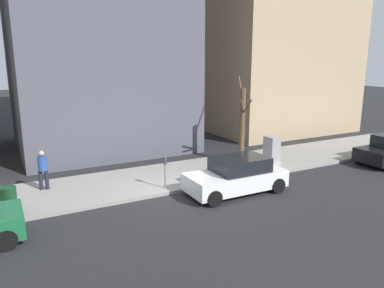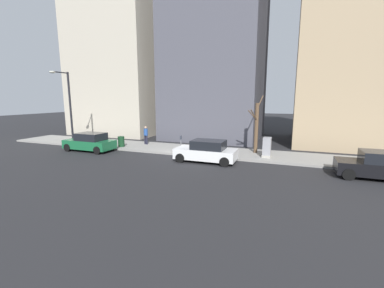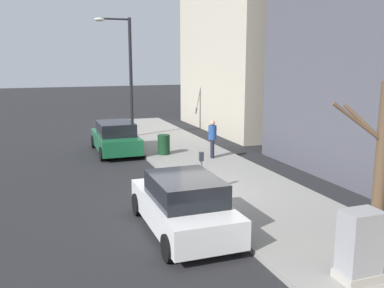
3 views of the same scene
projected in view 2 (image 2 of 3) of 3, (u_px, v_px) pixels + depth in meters
The scene contains 14 objects.
ground_plane at pixel (178, 156), 19.67m from camera, with size 120.00×120.00×0.00m, color #232326.
sidewalk at pixel (188, 150), 21.49m from camera, with size 4.00×36.00×0.15m, color gray.
parked_car_black at pixel (380, 166), 13.88m from camera, with size 1.93×4.21×1.52m.
parked_car_white at pixel (206, 151), 17.64m from camera, with size 1.92×4.20×1.52m.
parked_car_green at pixel (90, 142), 21.31m from camera, with size 1.94×4.21×1.52m.
parking_meter at pixel (181, 142), 19.89m from camera, with size 0.14×0.10×1.35m.
utility_box at pixel (267, 148), 18.43m from camera, with size 0.83×0.61×1.43m.
streetlamp at pixel (68, 102), 23.14m from camera, with size 1.97×0.32×6.50m.
bare_tree at pixel (256, 127), 19.72m from camera, with size 2.06×0.94×4.41m.
trash_bin at pixel (121, 142), 22.48m from camera, with size 0.56×0.56×0.90m, color #14381E.
pedestrian_near_meter at pixel (146, 134), 23.57m from camera, with size 0.36×0.39×1.66m.
office_tower_left at pixel (365, 2), 22.54m from camera, with size 10.49×10.49×25.37m, color tan.
office_block_center at pixel (217, 36), 27.31m from camera, with size 9.78×9.78×21.69m, color #4C4C56.
office_tower_right at pixel (125, 67), 32.27m from camera, with size 10.31×10.31×16.50m, color #BCB29E.
Camera 2 is at (-17.52, -7.94, 4.35)m, focal length 24.00 mm.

